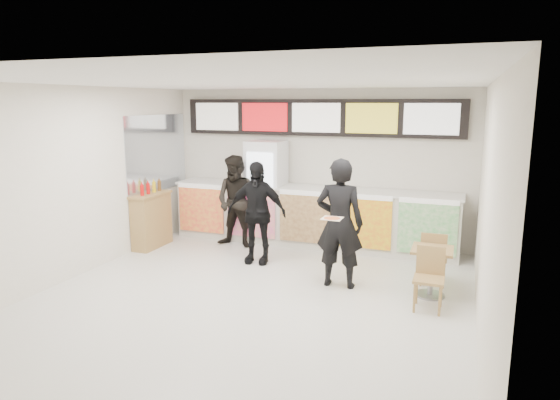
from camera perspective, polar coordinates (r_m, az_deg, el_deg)
The scene contains 15 objects.
floor at distance 7.08m, azimuth -4.03°, elevation -11.71°, with size 7.00×7.00×0.00m, color beige.
ceiling at distance 6.53m, azimuth -4.40°, elevation 13.33°, with size 7.00×7.00×0.00m, color white.
wall_back at distance 9.89m, azimuth 4.29°, elevation 3.88°, with size 6.00×6.00×0.00m, color silver.
wall_left at distance 8.34m, azimuth -23.30°, elevation 1.63°, with size 7.00×7.00×0.00m, color silver.
wall_right at distance 6.06m, azimuth 22.55°, elevation -1.60°, with size 7.00×7.00×0.00m, color silver.
service_counter at distance 9.67m, azimuth 3.53°, elevation -1.87°, with size 5.56×0.77×1.14m.
menu_board at distance 9.73m, azimuth 4.23°, elevation 9.37°, with size 5.50×0.14×0.70m.
drinks_fridge at distance 9.91m, azimuth -1.59°, elevation 0.99°, with size 0.70×0.67×2.00m.
mirror_panel at distance 10.19m, azimuth -13.84°, elevation 5.21°, with size 0.01×2.00×1.50m, color #B2B7BF.
customer_main at distance 7.46m, azimuth 6.82°, elevation -2.67°, with size 0.71×0.47×1.95m, color black.
customer_left at distance 9.53m, azimuth -4.93°, elevation -0.19°, with size 0.86×0.67×1.76m, color black.
customer_mid at distance 8.56m, azimuth -2.72°, elevation -1.43°, with size 1.04×0.43×1.77m, color black.
pizza_slice at distance 7.00m, azimuth 5.97°, elevation -2.05°, with size 0.36×0.36×0.02m.
cafe_table at distance 7.47m, azimuth 16.94°, elevation -6.93°, with size 0.57×1.44×0.84m.
condiment_ledge at distance 9.85m, azimuth -14.47°, elevation -2.19°, with size 0.38×0.93×1.25m.
Camera 1 is at (2.74, -5.92, 2.75)m, focal length 32.00 mm.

